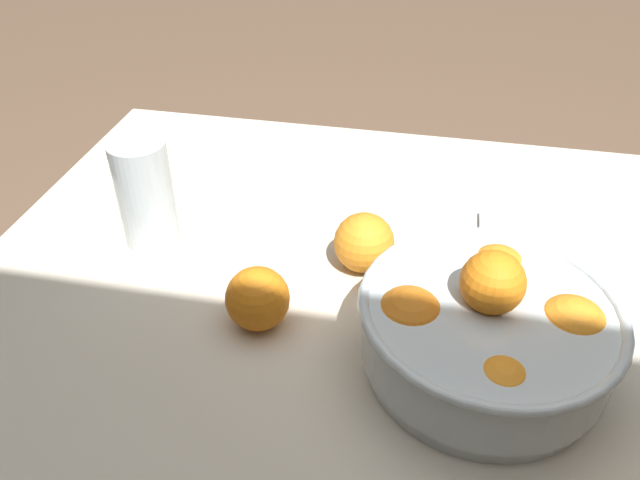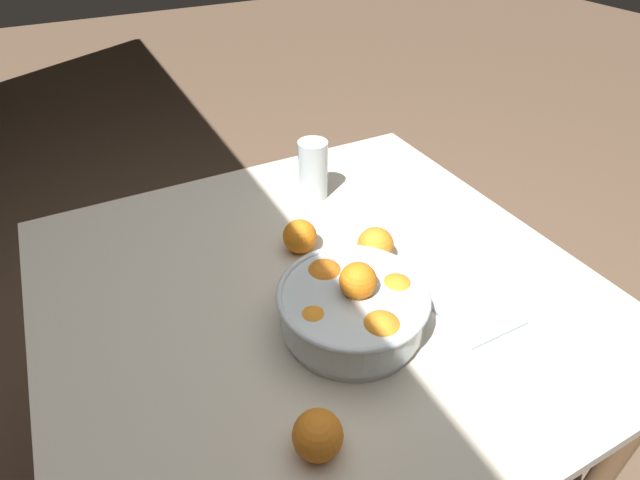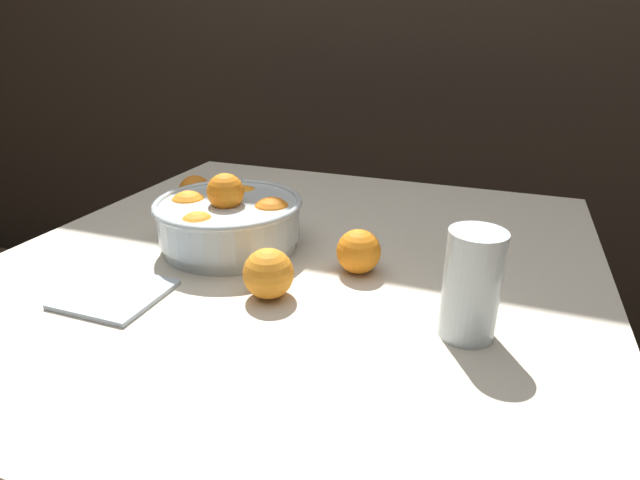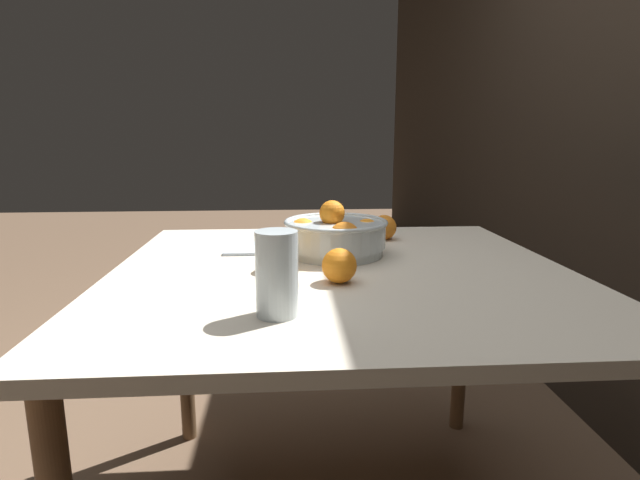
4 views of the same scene
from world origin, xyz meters
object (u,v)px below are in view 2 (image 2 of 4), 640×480
at_px(juice_glass, 313,172).
at_px(orange_loose_near_bowl, 375,245).
at_px(orange_loose_front, 318,435).
at_px(orange_loose_aside, 300,236).
at_px(fruit_bowl, 353,307).

distance_m(juice_glass, orange_loose_near_bowl, 0.30).
bearing_deg(juice_glass, orange_loose_front, 153.62).
xyz_separation_m(orange_loose_near_bowl, orange_loose_front, (-0.34, 0.32, -0.00)).
xyz_separation_m(juice_glass, orange_loose_aside, (-0.19, 0.13, -0.03)).
distance_m(orange_loose_near_bowl, orange_loose_front, 0.47).
height_order(juice_glass, orange_loose_near_bowl, juice_glass).
distance_m(orange_loose_front, orange_loose_aside, 0.49).
bearing_deg(fruit_bowl, juice_glass, -18.00).
height_order(orange_loose_front, orange_loose_aside, same).
bearing_deg(fruit_bowl, orange_loose_front, 137.69).
bearing_deg(orange_loose_near_bowl, fruit_bowl, 136.25).
relative_size(fruit_bowl, orange_loose_front, 3.64).
relative_size(fruit_bowl, orange_loose_aside, 3.62).
relative_size(juice_glass, orange_loose_aside, 2.01).
bearing_deg(fruit_bowl, orange_loose_aside, -3.49).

